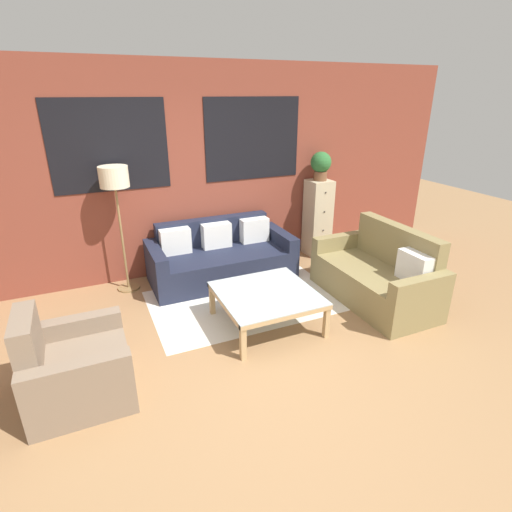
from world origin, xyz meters
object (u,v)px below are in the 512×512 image
armchair_corner (74,369)px  coffee_table (267,297)px  settee_vintage (378,277)px  drawer_cabinet (318,218)px  floor_lamp (115,185)px  potted_plant (321,164)px  couch_dark (221,258)px

armchair_corner → coffee_table: 1.98m
armchair_corner → coffee_table: (1.94, 0.37, 0.07)m
settee_vintage → drawer_cabinet: drawer_cabinet is taller
coffee_table → floor_lamp: size_ratio=0.64×
coffee_table → floor_lamp: 2.25m
armchair_corner → potted_plant: bearing=28.8°
coffee_table → couch_dark: bearing=92.0°
armchair_corner → coffee_table: armchair_corner is taller
settee_vintage → couch_dark: bearing=138.0°
settee_vintage → drawer_cabinet: 1.66m
settee_vintage → potted_plant: size_ratio=3.84×
couch_dark → armchair_corner: 2.57m
armchair_corner → settee_vintage: bearing=5.7°
settee_vintage → coffee_table: (-1.50, 0.02, 0.04)m
armchair_corner → potted_plant: 4.24m
settee_vintage → potted_plant: 1.97m
couch_dark → drawer_cabinet: size_ratio=1.63×
floor_lamp → drawer_cabinet: 3.03m
floor_lamp → coffee_table: bearing=-50.2°
drawer_cabinet → coffee_table: bearing=-135.7°
drawer_cabinet → settee_vintage: bearing=-94.9°
settee_vintage → armchair_corner: 3.46m
settee_vintage → armchair_corner: bearing=-174.3°
settee_vintage → floor_lamp: bearing=150.7°
couch_dark → drawer_cabinet: 1.73m
couch_dark → drawer_cabinet: (1.69, 0.23, 0.30)m
floor_lamp → drawer_cabinet: size_ratio=1.36×
drawer_cabinet → couch_dark: bearing=-172.2°
couch_dark → settee_vintage: 2.08m
settee_vintage → floor_lamp: 3.37m
drawer_cabinet → potted_plant: 0.82m
couch_dark → floor_lamp: bearing=172.2°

